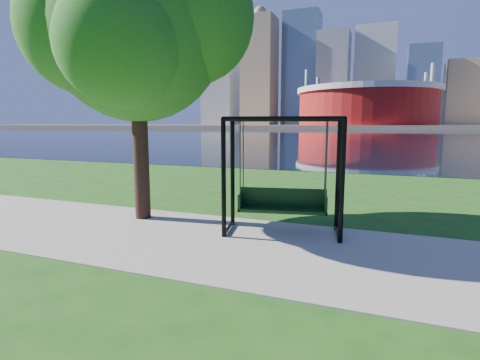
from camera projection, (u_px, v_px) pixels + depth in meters
The scene contains 8 objects.
ground at pixel (247, 239), 8.05m from camera, with size 900.00×900.00×0.00m, color #1E5114.
path at pixel (239, 245), 7.59m from camera, with size 120.00×4.00×0.03m, color #9E937F.
river at pixel (377, 133), 101.98m from camera, with size 900.00×180.00×0.02m, color black.
far_bank at pixel (384, 126), 289.72m from camera, with size 900.00×228.00×2.00m, color #937F60.
stadium at pixel (366, 105), 225.99m from camera, with size 83.00×83.00×32.00m.
skyline at pixel (381, 82), 298.46m from camera, with size 392.00×66.00×96.50m.
swing at pixel (283, 178), 8.23m from camera, with size 2.71×1.58×2.60m.
park_tree at pixel (136, 28), 9.13m from camera, with size 5.52×4.99×6.86m.
Camera 1 is at (2.69, -7.30, 2.43)m, focal length 28.00 mm.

